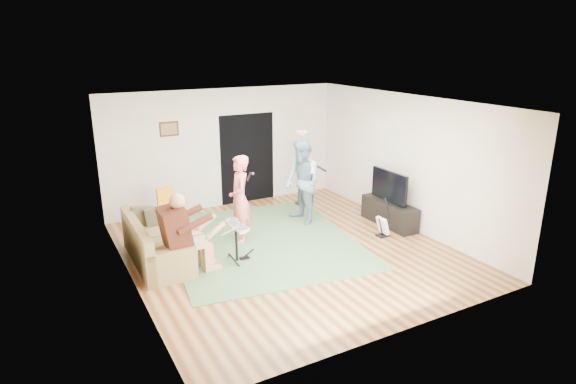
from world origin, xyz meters
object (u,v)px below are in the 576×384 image
Objects in this scene: drum_kit at (236,245)px; guitar_spare at (383,225)px; guitarist at (302,182)px; sofa at (153,248)px; television at (389,186)px; singer at (240,199)px; tv_cabinet at (389,213)px; torchiere_lamp at (302,155)px; dining_chair at (170,216)px.

drum_kit is 2.99m from guitar_spare.
drum_kit is 0.40× the size of guitarist.
sofa is 1.90× the size of television.
singer is 1.20× the size of tv_cabinet.
sofa is at bearing -69.85° from singer.
guitarist is 1.24m from torchiere_lamp.
singer reaches higher than television.
drum_kit is 0.70× the size of television.
singer is 0.94× the size of guitarist.
tv_cabinet is at bearing -65.02° from torchiere_lamp.
guitar_spare reaches higher than tv_cabinet.
drum_kit is 0.43× the size of singer.
tv_cabinet is (1.54, -0.98, -0.64)m from guitarist.
dining_chair is at bearing -124.09° from singer.
torchiere_lamp is (2.12, 1.34, 0.35)m from singer.
singer reaches higher than drum_kit.
sofa is at bearing -158.60° from torchiere_lamp.
tv_cabinet is at bearing 0.00° from television.
dining_chair is 0.63× the size of tv_cabinet.
dining_chair is at bearing 155.17° from television.
singer is 2.85m from guitar_spare.
sofa is 1.82m from singer.
drum_kit is 3.49m from television.
dining_chair is at bearing -110.31° from guitarist.
sofa is 3.34m from guitarist.
torchiere_lamp reaches higher than singer.
drum_kit is at bearing -139.84° from torchiere_lamp.
singer is 1.63× the size of television.
singer is 3.20m from tv_cabinet.
sofa is at bearing 173.65° from television.
television is at bearing 55.50° from guitarist.
guitar_spare reaches higher than drum_kit.
television is (0.48, 0.44, 0.62)m from guitar_spare.
guitarist is 2.25× the size of guitar_spare.
tv_cabinet is (4.11, -1.88, -0.06)m from dining_chair.
television is at bearing -6.35° from sofa.
guitarist reaches higher than torchiere_lamp.
singer is 3.10m from television.
television is at bearing 180.00° from tv_cabinet.
tv_cabinet is (4.79, -0.53, -0.01)m from sofa.
tv_cabinet is at bearing 91.72° from singer.
singer is at bearing 155.82° from guitar_spare.
singer is at bearing 167.21° from tv_cabinet.
drum_kit is at bearing -82.31° from dining_chair.
television is (3.02, -0.70, 0.01)m from singer.
guitar_spare is 4.27m from dining_chair.
sofa is 4.82m from tv_cabinet.
guitar_spare is at bearing -137.31° from television.
television reaches higher than tv_cabinet.
sofa is at bearing -83.08° from guitarist.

